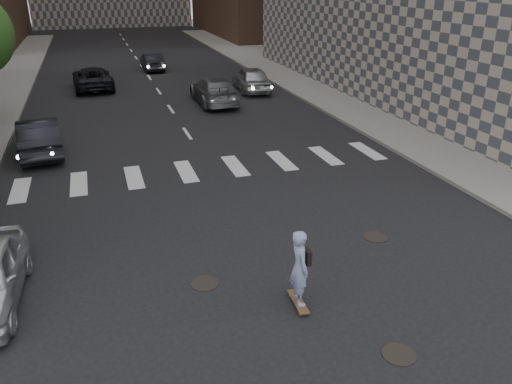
% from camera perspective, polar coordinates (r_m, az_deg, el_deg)
% --- Properties ---
extents(ground, '(160.00, 160.00, 0.00)m').
position_cam_1_polar(ground, '(12.27, 4.73, -11.77)').
color(ground, black).
rests_on(ground, ground).
extents(sidewalk_right, '(13.00, 80.00, 0.15)m').
position_cam_1_polar(sidewalk_right, '(35.25, 14.40, 11.45)').
color(sidewalk_right, gray).
rests_on(sidewalk_right, ground).
extents(manhole_a, '(0.70, 0.70, 0.02)m').
position_cam_1_polar(manhole_a, '(11.04, 16.01, -17.39)').
color(manhole_a, black).
rests_on(manhole_a, ground).
extents(manhole_b, '(0.70, 0.70, 0.02)m').
position_cam_1_polar(manhole_b, '(12.72, -5.88, -10.35)').
color(manhole_b, black).
rests_on(manhole_b, ground).
extents(manhole_c, '(0.70, 0.70, 0.02)m').
position_cam_1_polar(manhole_c, '(15.11, 13.48, -5.01)').
color(manhole_c, black).
rests_on(manhole_c, ground).
extents(skateboarder, '(0.50, 0.99, 1.95)m').
position_cam_1_polar(skateboarder, '(11.42, 5.03, -8.59)').
color(skateboarder, brown).
rests_on(skateboarder, ground).
extents(traffic_car_a, '(2.10, 4.83, 1.55)m').
position_cam_1_polar(traffic_car_a, '(23.18, -23.54, 5.84)').
color(traffic_car_a, black).
rests_on(traffic_car_a, ground).
extents(traffic_car_b, '(2.15, 5.29, 1.54)m').
position_cam_1_polar(traffic_car_b, '(30.19, -4.84, 11.48)').
color(traffic_car_b, slate).
rests_on(traffic_car_b, ground).
extents(traffic_car_c, '(2.67, 5.35, 1.46)m').
position_cam_1_polar(traffic_car_c, '(35.73, -18.18, 12.26)').
color(traffic_car_c, black).
rests_on(traffic_car_c, ground).
extents(traffic_car_d, '(2.24, 4.81, 1.59)m').
position_cam_1_polar(traffic_car_d, '(33.44, -0.52, 12.81)').
color(traffic_car_d, '#AFB2B6').
rests_on(traffic_car_d, ground).
extents(traffic_car_e, '(1.52, 4.16, 1.36)m').
position_cam_1_polar(traffic_car_e, '(41.92, -11.76, 14.39)').
color(traffic_car_e, black).
rests_on(traffic_car_e, ground).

